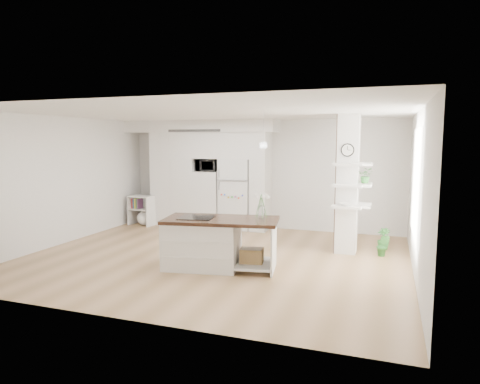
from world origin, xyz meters
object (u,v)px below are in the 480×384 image
(refrigerator, at_px, (237,194))
(kitchen_island, at_px, (209,242))
(bookshelf, at_px, (143,213))
(floor_plant_a, at_px, (383,245))

(refrigerator, xyz_separation_m, kitchen_island, (0.68, -3.32, -0.42))
(bookshelf, relative_size, floor_plant_a, 1.81)
(refrigerator, xyz_separation_m, bookshelf, (-2.44, -0.46, -0.54))
(refrigerator, height_order, bookshelf, refrigerator)
(kitchen_island, height_order, floor_plant_a, kitchen_island)
(floor_plant_a, bearing_deg, bookshelf, 169.37)
(kitchen_island, bearing_deg, bookshelf, 127.83)
(refrigerator, bearing_deg, bookshelf, -169.45)
(bookshelf, distance_m, floor_plant_a, 6.08)
(bookshelf, bearing_deg, kitchen_island, -34.69)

